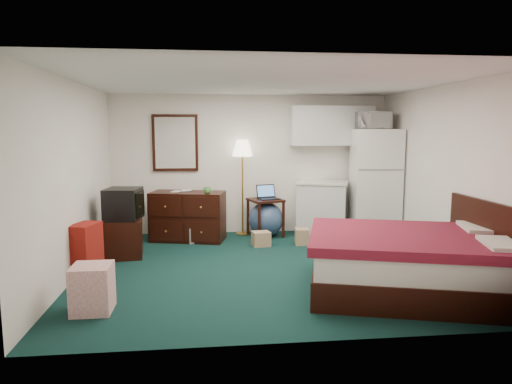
{
  "coord_description": "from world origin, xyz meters",
  "views": [
    {
      "loc": [
        -0.82,
        -6.02,
        1.87
      ],
      "look_at": [
        -0.11,
        0.38,
        1.0
      ],
      "focal_mm": 32.0,
      "sensor_mm": 36.0,
      "label": 1
    }
  ],
  "objects": [
    {
      "name": "floor",
      "position": [
        0.0,
        0.0,
        0.0
      ],
      "size": [
        5.0,
        4.5,
        0.01
      ],
      "primitive_type": "cube",
      "color": "black",
      "rests_on": "ground"
    },
    {
      "name": "ceiling",
      "position": [
        0.0,
        0.0,
        2.5
      ],
      "size": [
        5.0,
        4.5,
        0.01
      ],
      "primitive_type": "cube",
      "color": "silver",
      "rests_on": "walls"
    },
    {
      "name": "walls",
      "position": [
        0.0,
        0.0,
        1.25
      ],
      "size": [
        5.01,
        4.51,
        2.5
      ],
      "color": "silver",
      "rests_on": "floor"
    },
    {
      "name": "mirror",
      "position": [
        -1.35,
        2.22,
        1.65
      ],
      "size": [
        0.8,
        0.06,
        1.0
      ],
      "primitive_type": null,
      "color": "white",
      "rests_on": "walls"
    },
    {
      "name": "upper_cabinets",
      "position": [
        1.45,
        2.08,
        1.95
      ],
      "size": [
        1.5,
        0.35,
        0.7
      ],
      "primitive_type": null,
      "color": "silver",
      "rests_on": "walls"
    },
    {
      "name": "headboard",
      "position": [
        2.46,
        -1.12,
        0.55
      ],
      "size": [
        0.06,
        1.56,
        1.0
      ],
      "primitive_type": null,
      "color": "black",
      "rests_on": "walls"
    },
    {
      "name": "dresser",
      "position": [
        -1.13,
        1.71,
        0.42
      ],
      "size": [
        1.32,
        0.83,
        0.83
      ],
      "primitive_type": null,
      "rotation": [
        0.0,
        0.0,
        -0.24
      ],
      "color": "black",
      "rests_on": "floor"
    },
    {
      "name": "floor_lamp",
      "position": [
        -0.17,
        2.05,
        0.85
      ],
      "size": [
        0.45,
        0.45,
        1.7
      ],
      "primitive_type": null,
      "rotation": [
        0.0,
        0.0,
        -0.27
      ],
      "color": "#C28C38",
      "rests_on": "floor"
    },
    {
      "name": "desk",
      "position": [
        0.22,
        1.85,
        0.33
      ],
      "size": [
        0.67,
        0.67,
        0.67
      ],
      "primitive_type": null,
      "rotation": [
        0.0,
        0.0,
        0.33
      ],
      "color": "black",
      "rests_on": "floor"
    },
    {
      "name": "exercise_ball",
      "position": [
        0.23,
        1.84,
        0.31
      ],
      "size": [
        0.63,
        0.63,
        0.61
      ],
      "primitive_type": "sphere",
      "rotation": [
        0.0,
        0.0,
        0.02
      ],
      "color": "navy",
      "rests_on": "floor"
    },
    {
      "name": "kitchen_counter",
      "position": [
        1.26,
        1.91,
        0.46
      ],
      "size": [
        1.02,
        0.89,
        0.93
      ],
      "primitive_type": null,
      "rotation": [
        0.0,
        0.0,
        -0.35
      ],
      "color": "silver",
      "rests_on": "floor"
    },
    {
      "name": "fridge",
      "position": [
        2.13,
        1.65,
        0.94
      ],
      "size": [
        0.88,
        0.88,
        1.89
      ],
      "primitive_type": null,
      "rotation": [
        0.0,
        0.0,
        -0.14
      ],
      "color": "white",
      "rests_on": "floor"
    },
    {
      "name": "bed",
      "position": [
        1.48,
        -1.12,
        0.34
      ],
      "size": [
        2.5,
        2.18,
        0.68
      ],
      "primitive_type": null,
      "rotation": [
        0.0,
        0.0,
        -0.28
      ],
      "color": "#4D111C",
      "rests_on": "floor"
    },
    {
      "name": "tv_stand",
      "position": [
        -2.06,
        0.8,
        0.28
      ],
      "size": [
        0.62,
        0.67,
        0.56
      ],
      "primitive_type": null,
      "rotation": [
        0.0,
        0.0,
        0.11
      ],
      "color": "black",
      "rests_on": "floor"
    },
    {
      "name": "suitcase",
      "position": [
        -2.35,
        -0.16,
        0.35
      ],
      "size": [
        0.38,
        0.49,
        0.7
      ],
      "primitive_type": null,
      "rotation": [
        0.0,
        0.0,
        -0.29
      ],
      "color": "maroon",
      "rests_on": "floor"
    },
    {
      "name": "retail_box",
      "position": [
        -2.0,
        -1.32,
        0.25
      ],
      "size": [
        0.4,
        0.4,
        0.49
      ],
      "primitive_type": null,
      "rotation": [
        0.0,
        0.0,
        -0.0
      ],
      "color": "white",
      "rests_on": "floor"
    },
    {
      "name": "file_bin",
      "position": [
        -0.92,
        1.54,
        0.13
      ],
      "size": [
        0.39,
        0.3,
        0.27
      ],
      "primitive_type": null,
      "rotation": [
        0.0,
        0.0,
        0.05
      ],
      "color": "slate",
      "rests_on": "floor"
    },
    {
      "name": "cardboard_box_a",
      "position": [
        0.06,
        1.18,
        0.12
      ],
      "size": [
        0.31,
        0.28,
        0.24
      ],
      "primitive_type": null,
      "rotation": [
        0.0,
        0.0,
        0.17
      ],
      "color": "tan",
      "rests_on": "floor"
    },
    {
      "name": "cardboard_box_b",
      "position": [
        0.75,
        1.21,
        0.13
      ],
      "size": [
        0.25,
        0.28,
        0.26
      ],
      "primitive_type": null,
      "rotation": [
        0.0,
        0.0,
        -0.11
      ],
      "color": "tan",
      "rests_on": "floor"
    },
    {
      "name": "laptop",
      "position": [
        0.27,
        1.83,
        0.79
      ],
      "size": [
        0.42,
        0.38,
        0.24
      ],
      "primitive_type": null,
      "rotation": [
        0.0,
        0.0,
        0.3
      ],
      "color": "black",
      "rests_on": "desk"
    },
    {
      "name": "crt_tv",
      "position": [
        -2.04,
        0.83,
        0.79
      ],
      "size": [
        0.56,
        0.59,
        0.46
      ],
      "primitive_type": null,
      "rotation": [
        0.0,
        0.0,
        -0.12
      ],
      "color": "black",
      "rests_on": "tv_stand"
    },
    {
      "name": "microwave",
      "position": [
        2.05,
        1.61,
        2.07
      ],
      "size": [
        0.55,
        0.31,
        0.37
      ],
      "primitive_type": "imported",
      "rotation": [
        0.0,
        0.0,
        -0.02
      ],
      "color": "white",
      "rests_on": "fridge"
    },
    {
      "name": "book_a",
      "position": [
        -1.38,
        1.74,
        0.93
      ],
      "size": [
        0.14,
        0.07,
        0.2
      ],
      "primitive_type": "imported",
      "rotation": [
        0.0,
        0.0,
        -0.37
      ],
      "color": "tan",
      "rests_on": "dresser"
    },
    {
      "name": "book_b",
      "position": [
        -1.23,
        1.82,
        0.94
      ],
      "size": [
        0.16,
        0.03,
        0.22
      ],
      "primitive_type": "imported",
      "rotation": [
        0.0,
        0.0,
        0.06
      ],
      "color": "tan",
      "rests_on": "dresser"
    },
    {
      "name": "mug",
      "position": [
        -0.8,
        1.48,
        0.9
      ],
      "size": [
        0.14,
        0.11,
        0.13
      ],
      "primitive_type": "imported",
      "rotation": [
        0.0,
        0.0,
        0.09
      ],
      "color": "#4B9543",
      "rests_on": "dresser"
    }
  ]
}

